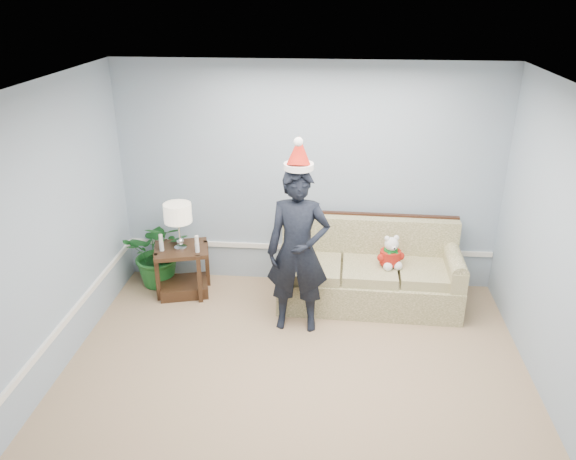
% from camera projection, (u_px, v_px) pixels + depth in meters
% --- Properties ---
extents(room_shell, '(4.54, 5.04, 2.74)m').
position_uv_depth(room_shell, '(290.00, 280.00, 4.31)').
color(room_shell, tan).
rests_on(room_shell, ground).
extents(wainscot_trim, '(4.49, 4.99, 0.06)m').
position_uv_depth(wainscot_trim, '(187.00, 297.00, 5.84)').
color(wainscot_trim, white).
rests_on(wainscot_trim, room_shell).
extents(sofa, '(2.07, 0.93, 0.96)m').
position_uv_depth(sofa, '(369.00, 274.00, 6.54)').
color(sofa, brown).
rests_on(sofa, room_shell).
extents(side_table, '(0.73, 0.66, 0.60)m').
position_uv_depth(side_table, '(183.00, 275.00, 6.74)').
color(side_table, '#3B2115').
rests_on(side_table, room_shell).
extents(table_lamp, '(0.32, 0.32, 0.56)m').
position_uv_depth(table_lamp, '(178.00, 215.00, 6.38)').
color(table_lamp, silver).
rests_on(table_lamp, side_table).
extents(candle_pair, '(0.47, 0.05, 0.20)m').
position_uv_depth(candle_pair, '(179.00, 244.00, 6.46)').
color(candle_pair, silver).
rests_on(candle_pair, side_table).
extents(houseplant, '(0.85, 0.76, 0.87)m').
position_uv_depth(houseplant, '(159.00, 252.00, 6.86)').
color(houseplant, '#1C6024').
rests_on(houseplant, room_shell).
extents(man, '(0.66, 0.43, 1.80)m').
position_uv_depth(man, '(298.00, 251.00, 5.81)').
color(man, black).
rests_on(man, room_shell).
extents(santa_hat, '(0.30, 0.34, 0.35)m').
position_uv_depth(santa_hat, '(299.00, 154.00, 5.41)').
color(santa_hat, white).
rests_on(santa_hat, man).
extents(teddy_bear, '(0.29, 0.30, 0.38)m').
position_uv_depth(teddy_bear, '(390.00, 255.00, 6.31)').
color(teddy_bear, white).
rests_on(teddy_bear, sofa).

